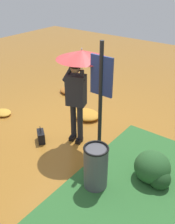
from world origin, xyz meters
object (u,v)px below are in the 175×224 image
Objects in this scene: info_sign_post at (101,90)px; person_with_umbrella at (79,73)px; handbag at (41,136)px; trash_bin at (96,168)px.

person_with_umbrella is at bearing 163.05° from info_sign_post.
handbag is 0.44× the size of trash_bin.
person_with_umbrella is 0.67m from info_sign_post.
trash_bin is at bearing -12.62° from handbag.
trash_bin is (0.42, -0.72, -1.03)m from info_sign_post.
handbag is 1.78m from trash_bin.
info_sign_post is 1.88m from handbag.
person_with_umbrella is 5.53× the size of handbag.
handbag is (-0.66, -0.53, -1.42)m from person_with_umbrella.
person_with_umbrella is at bearing 38.69° from handbag.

